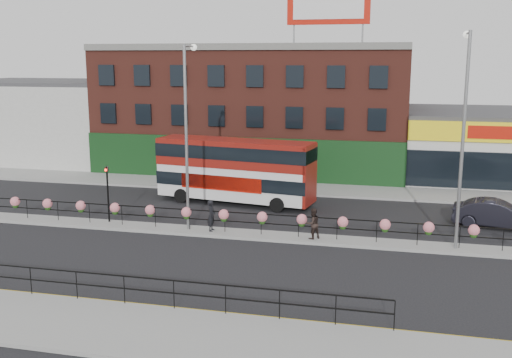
% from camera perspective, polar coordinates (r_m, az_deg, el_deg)
% --- Properties ---
extents(ground, '(120.00, 120.00, 0.00)m').
position_cam_1_polar(ground, '(32.13, -1.25, -5.41)').
color(ground, black).
rests_on(ground, ground).
extents(south_pavement, '(60.00, 4.00, 0.15)m').
position_cam_1_polar(south_pavement, '(21.48, -9.67, -14.21)').
color(south_pavement, gray).
rests_on(south_pavement, ground).
extents(north_pavement, '(60.00, 4.00, 0.15)m').
position_cam_1_polar(north_pavement, '(43.45, 2.77, -0.84)').
color(north_pavement, gray).
rests_on(north_pavement, ground).
extents(median, '(60.00, 1.60, 0.15)m').
position_cam_1_polar(median, '(32.11, -1.25, -5.28)').
color(median, gray).
rests_on(median, ground).
extents(yellow_line_inner, '(60.00, 0.10, 0.01)m').
position_cam_1_polar(yellow_line_inner, '(23.44, -7.42, -12.06)').
color(yellow_line_inner, gold).
rests_on(yellow_line_inner, ground).
extents(yellow_line_outer, '(60.00, 0.10, 0.01)m').
position_cam_1_polar(yellow_line_outer, '(23.29, -7.58, -12.23)').
color(yellow_line_outer, gold).
rests_on(yellow_line_outer, ground).
extents(brick_building, '(25.00, 12.21, 10.30)m').
position_cam_1_polar(brick_building, '(51.25, 0.07, 6.76)').
color(brick_building, brown).
rests_on(brick_building, ground).
extents(supermarket, '(15.00, 12.25, 5.30)m').
position_cam_1_polar(supermarket, '(50.74, 22.63, 3.02)').
color(supermarket, silver).
rests_on(supermarket, ground).
extents(warehouse_west, '(15.50, 12.00, 7.30)m').
position_cam_1_polar(warehouse_west, '(59.46, -19.35, 5.34)').
color(warehouse_west, '#BBBBB5').
rests_on(warehouse_west, ground).
extents(billboard, '(6.00, 0.29, 4.40)m').
position_cam_1_polar(billboard, '(45.20, 6.92, 16.28)').
color(billboard, '#B31306').
rests_on(billboard, brick_building).
extents(median_railing, '(30.04, 0.56, 1.23)m').
position_cam_1_polar(median_railing, '(31.84, -1.26, -3.61)').
color(median_railing, black).
rests_on(median_railing, median).
extents(south_railing, '(20.04, 0.05, 1.12)m').
position_cam_1_polar(south_railing, '(23.50, -12.46, -9.67)').
color(south_railing, black).
rests_on(south_railing, south_pavement).
extents(double_decker_bus, '(10.59, 3.97, 4.18)m').
position_cam_1_polar(double_decker_bus, '(38.59, -1.97, 1.37)').
color(double_decker_bus, silver).
rests_on(double_decker_bus, ground).
extents(car, '(3.02, 5.17, 1.55)m').
position_cam_1_polar(car, '(36.06, 21.93, -3.10)').
color(car, black).
rests_on(car, ground).
extents(pedestrian_a, '(0.62, 0.41, 1.70)m').
position_cam_1_polar(pedestrian_a, '(32.35, -4.26, -3.48)').
color(pedestrian_a, black).
rests_on(pedestrian_a, median).
extents(pedestrian_b, '(1.39, 1.39, 1.62)m').
position_cam_1_polar(pedestrian_b, '(31.01, 5.43, -4.24)').
color(pedestrian_b, black).
rests_on(pedestrian_b, median).
extents(lamp_column_west, '(0.36, 1.74, 9.91)m').
position_cam_1_polar(lamp_column_west, '(32.23, -6.54, 5.51)').
color(lamp_column_west, gray).
rests_on(lamp_column_west, median).
extents(lamp_column_east, '(0.38, 1.84, 10.46)m').
position_cam_1_polar(lamp_column_east, '(30.23, 19.16, 5.18)').
color(lamp_column_east, gray).
rests_on(lamp_column_east, median).
extents(traffic_light_median, '(0.15, 0.28, 3.65)m').
position_cam_1_polar(traffic_light_median, '(34.72, -13.98, -0.27)').
color(traffic_light_median, black).
rests_on(traffic_light_median, median).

